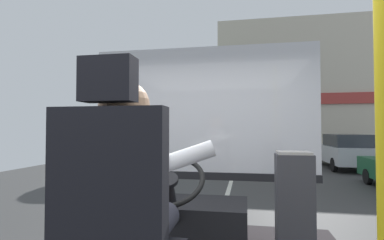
{
  "coord_description": "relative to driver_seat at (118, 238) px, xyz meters",
  "views": [
    {
      "loc": [
        0.48,
        -1.62,
        1.68
      ],
      "look_at": [
        0.03,
        0.82,
        1.76
      ],
      "focal_mm": 27.47,
      "sensor_mm": 36.0,
      "label": 1
    }
  ],
  "objects": [
    {
      "name": "ground",
      "position": [
        0.06,
        9.22,
        -1.24
      ],
      "size": [
        18.0,
        44.0,
        0.06
      ],
      "color": "#393939"
    },
    {
      "name": "driver_seat",
      "position": [
        0.0,
        0.0,
        0.0
      ],
      "size": [
        0.48,
        0.48,
        1.31
      ],
      "color": "black",
      "rests_on": "bus_floor"
    },
    {
      "name": "bus_driver",
      "position": [
        -0.0,
        0.11,
        0.19
      ],
      "size": [
        0.79,
        0.58,
        0.79
      ],
      "color": "#282833",
      "rests_on": "driver_seat"
    },
    {
      "name": "steering_console",
      "position": [
        0.0,
        1.3,
        -0.34
      ],
      "size": [
        1.1,
        1.01,
        0.82
      ],
      "color": "black",
      "rests_on": "bus_floor"
    },
    {
      "name": "handrail_pole",
      "position": [
        1.04,
        0.01,
        0.49
      ],
      "size": [
        0.04,
        0.04,
        2.1
      ],
      "color": "yellow",
      "rests_on": "bus_floor"
    },
    {
      "name": "fare_box",
      "position": [
        0.89,
        1.08,
        -0.13
      ],
      "size": [
        0.26,
        0.22,
        0.86
      ],
      "color": "#333338",
      "rests_on": "bus_floor"
    },
    {
      "name": "windshield_panel",
      "position": [
        0.06,
        2.04,
        0.49
      ],
      "size": [
        2.5,
        0.08,
        1.48
      ],
      "color": "silver"
    },
    {
      "name": "street_tree",
      "position": [
        -2.99,
        12.19,
        2.78
      ],
      "size": [
        2.51,
        2.51,
        5.3
      ],
      "color": "#4C3828",
      "rests_on": "ground"
    },
    {
      "name": "shop_building",
      "position": [
        5.2,
        18.69,
        2.81
      ],
      "size": [
        12.57,
        5.61,
        8.05
      ],
      "color": "#BCB29E",
      "rests_on": "ground"
    },
    {
      "name": "parked_car_silver",
      "position": [
        4.75,
        12.41,
        -0.47
      ],
      "size": [
        1.78,
        4.02,
        1.46
      ],
      "color": "silver",
      "rests_on": "ground"
    }
  ]
}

